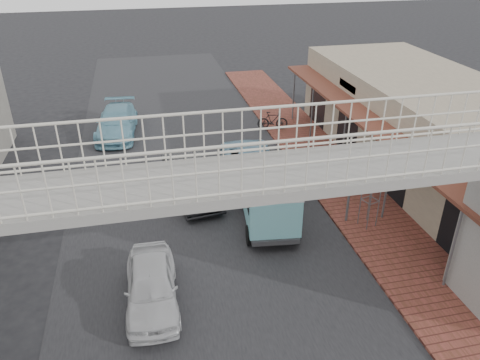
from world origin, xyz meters
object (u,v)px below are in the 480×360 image
angkot_far (117,122)px  motorcycle_near (321,181)px  white_hatchback (151,286)px  angkot_van (268,193)px  angkot_curb (250,159)px  arrow_sign (371,166)px  dark_sedan (191,180)px  motorcycle_far (273,120)px  street_clock (374,174)px

angkot_far → motorcycle_near: angkot_far is taller
white_hatchback → angkot_van: 5.72m
angkot_curb → arrow_sign: size_ratio=1.72×
dark_sedan → motorcycle_far: size_ratio=2.68×
angkot_curb → angkot_far: (-5.96, 5.97, 0.04)m
angkot_curb → motorcycle_far: angkot_curb is taller
angkot_far → angkot_curb: bearing=-39.6°
white_hatchback → motorcycle_near: size_ratio=1.97×
motorcycle_far → street_clock: 10.20m
angkot_curb → white_hatchback: bearing=60.8°
angkot_van → motorcycle_far: (2.78, 8.91, -0.66)m
white_hatchback → street_clock: bearing=17.8°
white_hatchback → angkot_curb: bearing=59.5°
white_hatchback → motorcycle_near: white_hatchback is taller
street_clock → angkot_van: bearing=143.8°
dark_sedan → angkot_far: dark_sedan is taller
motorcycle_near → angkot_far: bearing=33.9°
angkot_van → motorcycle_far: angkot_van is taller
dark_sedan → arrow_sign: (6.13, -3.45, 1.62)m
dark_sedan → motorcycle_near: (5.30, -1.03, -0.14)m
white_hatchback → dark_sedan: (1.98, 6.16, 0.10)m
dark_sedan → arrow_sign: 7.22m
angkot_curb → street_clock: street_clock is taller
angkot_curb → angkot_van: bearing=88.3°
angkot_van → arrow_sign: size_ratio=1.52×
white_hatchback → angkot_far: 13.76m
motorcycle_far → arrow_sign: bearing=-163.6°
motorcycle_near → arrow_sign: size_ratio=0.68×
angkot_far → angkot_van: angkot_van is taller
angkot_far → motorcycle_far: (8.40, -1.32, -0.11)m
arrow_sign → white_hatchback: bearing=-157.6°
white_hatchback → street_clock: street_clock is taller
dark_sedan → angkot_curb: dark_sedan is taller
angkot_curb → arrow_sign: 6.23m
angkot_far → arrow_sign: arrow_sign is taller
angkot_curb → motorcycle_near: 3.57m
angkot_van → street_clock: street_clock is taller
dark_sedan → street_clock: 7.33m
street_clock → motorcycle_near: bearing=87.2°
white_hatchback → angkot_van: size_ratio=0.88×
dark_sedan → arrow_sign: bearing=-37.1°
angkot_far → arrow_sign: 14.46m
white_hatchback → arrow_sign: size_ratio=1.34×
motorcycle_far → motorcycle_near: bearing=-168.5°
white_hatchback → motorcycle_far: white_hatchback is taller
dark_sedan → angkot_curb: 3.27m
angkot_curb → motorcycle_far: (2.44, 4.65, -0.07)m
white_hatchback → angkot_curb: 9.13m
arrow_sign → street_clock: bearing=-94.0°
arrow_sign → angkot_curb: bearing=127.0°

